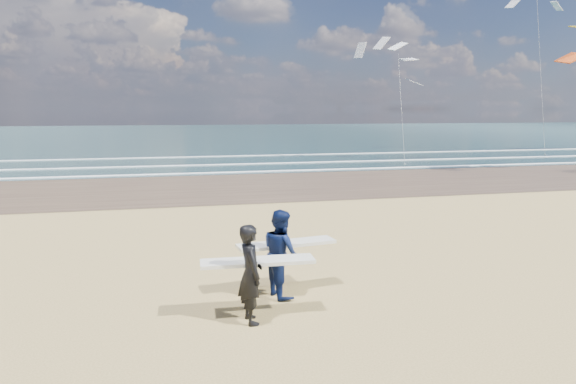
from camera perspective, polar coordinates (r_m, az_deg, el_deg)
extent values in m
cube|color=#453425|center=(34.20, 23.74, 1.76)|extent=(220.00, 12.00, 0.01)
cube|color=#183335|center=(83.72, 0.95, 6.49)|extent=(220.00, 100.00, 0.02)
cube|color=white|center=(38.10, 19.43, 2.77)|extent=(220.00, 0.50, 0.05)
cube|color=white|center=(42.11, 16.00, 3.50)|extent=(220.00, 0.50, 0.05)
cube|color=white|center=(47.87, 12.21, 4.30)|extent=(220.00, 0.50, 0.05)
imported|color=black|center=(9.70, -4.19, -9.06)|extent=(0.52, 0.73, 1.89)
cube|color=white|center=(10.02, -3.38, -7.69)|extent=(2.22, 0.62, 0.07)
imported|color=#0C1945|center=(11.01, -0.77, -6.80)|extent=(0.89, 1.05, 1.89)
cube|color=white|center=(11.36, -0.16, -5.75)|extent=(2.25, 0.82, 0.07)
cube|color=slate|center=(37.88, 12.86, 3.03)|extent=(0.12, 0.12, 0.10)
cube|color=slate|center=(50.13, 26.66, 3.74)|extent=(0.12, 0.12, 0.10)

